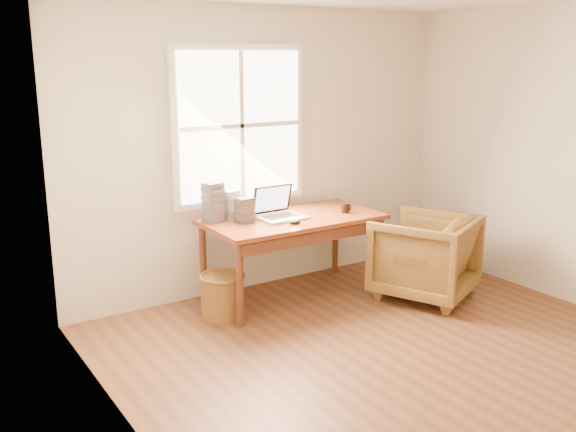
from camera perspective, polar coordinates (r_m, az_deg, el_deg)
name	(u,v)px	position (r m, az deg, el deg)	size (l,w,h in m)	color
room_shell	(426,185)	(4.37, 12.18, 2.73)	(4.04, 4.54, 2.64)	brown
desk	(293,219)	(5.75, 0.47, -0.29)	(1.60, 0.80, 0.04)	brown
armchair	(424,256)	(5.98, 12.04, -3.51)	(0.82, 0.84, 0.77)	brown
wicker_stool	(223,297)	(5.48, -5.84, -7.13)	(0.36, 0.36, 0.36)	brown
laptop	(282,201)	(5.63, -0.50, 1.37)	(0.45, 0.47, 0.34)	silver
mouse	(295,222)	(5.50, 0.63, -0.55)	(0.10, 0.06, 0.03)	black
coffee_mug	(345,208)	(5.93, 5.13, 0.72)	(0.08, 0.08, 0.09)	black
cd_stack_a	(231,205)	(5.66, -5.09, 0.97)	(0.13, 0.11, 0.26)	silver
cd_stack_b	(244,210)	(5.55, -3.89, 0.51)	(0.14, 0.12, 0.22)	#222227
cd_stack_c	(213,203)	(5.57, -6.68, 1.19)	(0.15, 0.14, 0.35)	gray
cd_stack_d	(245,207)	(5.74, -3.83, 0.77)	(0.14, 0.12, 0.18)	silver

